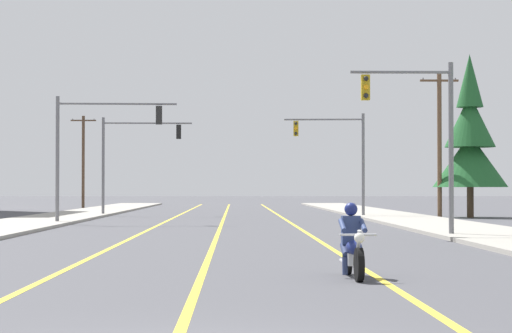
{
  "coord_description": "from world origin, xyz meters",
  "views": [
    {
      "loc": [
        0.4,
        -9.98,
        1.75
      ],
      "look_at": [
        1.07,
        22.21,
        2.45
      ],
      "focal_mm": 68.98,
      "sensor_mm": 36.0,
      "label": 1
    }
  ],
  "objects_px": {
    "traffic_signal_near_left": "(93,138)",
    "traffic_signal_mid_right": "(340,149)",
    "utility_pole_right_far": "(439,142)",
    "utility_pole_left_far": "(83,159)",
    "traffic_signal_near_right": "(423,124)",
    "conifer_tree_right_verge_far": "(470,142)",
    "traffic_signal_mid_left": "(130,150)",
    "motorcycle_with_rider": "(353,248)"
  },
  "relations": [
    {
      "from": "traffic_signal_near_left",
      "to": "traffic_signal_mid_right",
      "type": "bearing_deg",
      "value": 38.93
    },
    {
      "from": "utility_pole_right_far",
      "to": "utility_pole_left_far",
      "type": "relative_size",
      "value": 1.04
    },
    {
      "from": "traffic_signal_near_right",
      "to": "traffic_signal_mid_right",
      "type": "relative_size",
      "value": 1.0
    },
    {
      "from": "traffic_signal_mid_right",
      "to": "utility_pole_left_far",
      "type": "height_order",
      "value": "utility_pole_left_far"
    },
    {
      "from": "conifer_tree_right_verge_far",
      "to": "traffic_signal_mid_left",
      "type": "bearing_deg",
      "value": 168.36
    },
    {
      "from": "utility_pole_right_far",
      "to": "conifer_tree_right_verge_far",
      "type": "height_order",
      "value": "conifer_tree_right_verge_far"
    },
    {
      "from": "motorcycle_with_rider",
      "to": "utility_pole_right_far",
      "type": "relative_size",
      "value": 0.26
    },
    {
      "from": "traffic_signal_near_right",
      "to": "traffic_signal_mid_left",
      "type": "relative_size",
      "value": 1.0
    },
    {
      "from": "traffic_signal_mid_left",
      "to": "utility_pole_left_far",
      "type": "relative_size",
      "value": 0.77
    },
    {
      "from": "traffic_signal_near_right",
      "to": "motorcycle_with_rider",
      "type": "bearing_deg",
      "value": -105.68
    },
    {
      "from": "traffic_signal_mid_right",
      "to": "utility_pole_left_far",
      "type": "relative_size",
      "value": 0.77
    },
    {
      "from": "motorcycle_with_rider",
      "to": "utility_pole_left_far",
      "type": "distance_m",
      "value": 69.33
    },
    {
      "from": "traffic_signal_near_left",
      "to": "traffic_signal_mid_right",
      "type": "xyz_separation_m",
      "value": [
        13.17,
        10.64,
        -0.06
      ]
    },
    {
      "from": "traffic_signal_near_right",
      "to": "utility_pole_left_far",
      "type": "height_order",
      "value": "utility_pole_left_far"
    },
    {
      "from": "traffic_signal_near_right",
      "to": "conifer_tree_right_verge_far",
      "type": "relative_size",
      "value": 0.64
    },
    {
      "from": "traffic_signal_mid_right",
      "to": "utility_pole_left_far",
      "type": "bearing_deg",
      "value": 125.0
    },
    {
      "from": "motorcycle_with_rider",
      "to": "traffic_signal_mid_right",
      "type": "relative_size",
      "value": 0.35
    },
    {
      "from": "traffic_signal_mid_left",
      "to": "motorcycle_with_rider",
      "type": "bearing_deg",
      "value": -78.23
    },
    {
      "from": "utility_pole_left_far",
      "to": "motorcycle_with_rider",
      "type": "bearing_deg",
      "value": -76.94
    },
    {
      "from": "utility_pole_left_far",
      "to": "conifer_tree_right_verge_far",
      "type": "relative_size",
      "value": 0.83
    },
    {
      "from": "traffic_signal_near_left",
      "to": "traffic_signal_mid_left",
      "type": "height_order",
      "value": "same"
    },
    {
      "from": "traffic_signal_near_right",
      "to": "traffic_signal_mid_left",
      "type": "bearing_deg",
      "value": 115.82
    },
    {
      "from": "motorcycle_with_rider",
      "to": "utility_pole_left_far",
      "type": "relative_size",
      "value": 0.27
    },
    {
      "from": "motorcycle_with_rider",
      "to": "utility_pole_right_far",
      "type": "xyz_separation_m",
      "value": [
        9.67,
        38.16,
        3.85
      ]
    },
    {
      "from": "traffic_signal_near_left",
      "to": "utility_pole_left_far",
      "type": "xyz_separation_m",
      "value": [
        -6.46,
        38.67,
        0.1
      ]
    },
    {
      "from": "motorcycle_with_rider",
      "to": "traffic_signal_near_left",
      "type": "xyz_separation_m",
      "value": [
        -9.19,
        28.77,
        3.57
      ]
    },
    {
      "from": "traffic_signal_mid_right",
      "to": "traffic_signal_mid_left",
      "type": "relative_size",
      "value": 1.0
    },
    {
      "from": "traffic_signal_mid_left",
      "to": "traffic_signal_mid_right",
      "type": "bearing_deg",
      "value": -15.54
    },
    {
      "from": "motorcycle_with_rider",
      "to": "utility_pole_right_far",
      "type": "distance_m",
      "value": 39.56
    },
    {
      "from": "motorcycle_with_rider",
      "to": "conifer_tree_right_verge_far",
      "type": "height_order",
      "value": "conifer_tree_right_verge_far"
    },
    {
      "from": "traffic_signal_mid_right",
      "to": "motorcycle_with_rider",
      "type": "bearing_deg",
      "value": -95.77
    },
    {
      "from": "motorcycle_with_rider",
      "to": "utility_pole_left_far",
      "type": "bearing_deg",
      "value": 103.06
    },
    {
      "from": "traffic_signal_mid_right",
      "to": "traffic_signal_mid_left",
      "type": "distance_m",
      "value": 13.43
    },
    {
      "from": "traffic_signal_near_left",
      "to": "traffic_signal_mid_right",
      "type": "relative_size",
      "value": 1.0
    },
    {
      "from": "traffic_signal_near_left",
      "to": "utility_pole_left_far",
      "type": "distance_m",
      "value": 39.21
    },
    {
      "from": "traffic_signal_near_right",
      "to": "traffic_signal_mid_right",
      "type": "distance_m",
      "value": 23.91
    },
    {
      "from": "traffic_signal_mid_left",
      "to": "traffic_signal_near_right",
      "type": "bearing_deg",
      "value": -64.18
    },
    {
      "from": "motorcycle_with_rider",
      "to": "conifer_tree_right_verge_far",
      "type": "distance_m",
      "value": 40.65
    },
    {
      "from": "traffic_signal_near_left",
      "to": "traffic_signal_mid_right",
      "type": "distance_m",
      "value": 16.93
    },
    {
      "from": "traffic_signal_near_left",
      "to": "motorcycle_with_rider",
      "type": "bearing_deg",
      "value": -72.28
    },
    {
      "from": "traffic_signal_near_right",
      "to": "conifer_tree_right_verge_far",
      "type": "distance_m",
      "value": 24.38
    },
    {
      "from": "traffic_signal_near_left",
      "to": "conifer_tree_right_verge_far",
      "type": "height_order",
      "value": "conifer_tree_right_verge_far"
    }
  ]
}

